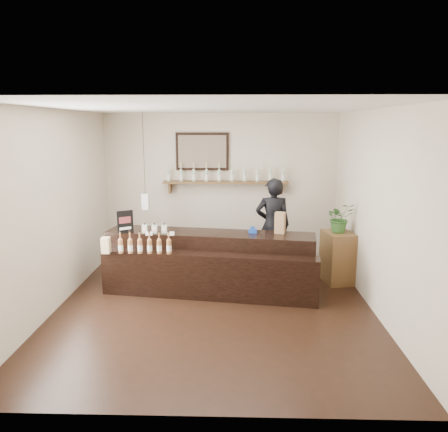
% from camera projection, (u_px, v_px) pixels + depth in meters
% --- Properties ---
extents(ground, '(5.00, 5.00, 0.00)m').
position_uv_depth(ground, '(215.00, 305.00, 6.38)').
color(ground, black).
rests_on(ground, ground).
extents(room_shell, '(5.00, 5.00, 5.00)m').
position_uv_depth(room_shell, '(214.00, 189.00, 6.03)').
color(room_shell, beige).
rests_on(room_shell, ground).
extents(back_wall_decor, '(2.66, 0.96, 1.69)m').
position_uv_depth(back_wall_decor, '(212.00, 169.00, 8.35)').
color(back_wall_decor, brown).
rests_on(back_wall_decor, ground).
extents(counter, '(3.34, 1.33, 1.07)m').
position_uv_depth(counter, '(209.00, 264.00, 6.86)').
color(counter, black).
rests_on(counter, ground).
extents(promo_sign, '(0.23, 0.15, 0.36)m').
position_uv_depth(promo_sign, '(125.00, 222.00, 6.80)').
color(promo_sign, black).
rests_on(promo_sign, counter).
extents(paper_bag, '(0.18, 0.16, 0.33)m').
position_uv_depth(paper_bag, '(280.00, 223.00, 6.79)').
color(paper_bag, olive).
rests_on(paper_bag, counter).
extents(tape_dispenser, '(0.14, 0.07, 0.11)m').
position_uv_depth(tape_dispenser, '(253.00, 230.00, 6.82)').
color(tape_dispenser, '#163D9E').
rests_on(tape_dispenser, counter).
extents(side_cabinet, '(0.52, 0.65, 0.85)m').
position_uv_depth(side_cabinet, '(338.00, 257.00, 7.25)').
color(side_cabinet, brown).
rests_on(side_cabinet, ground).
extents(potted_plant, '(0.53, 0.49, 0.49)m').
position_uv_depth(potted_plant, '(340.00, 218.00, 7.12)').
color(potted_plant, '#2D5B24').
rests_on(potted_plant, side_cabinet).
extents(shopkeeper, '(0.72, 0.49, 1.90)m').
position_uv_depth(shopkeeper, '(273.00, 219.00, 7.67)').
color(shopkeeper, black).
rests_on(shopkeeper, ground).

